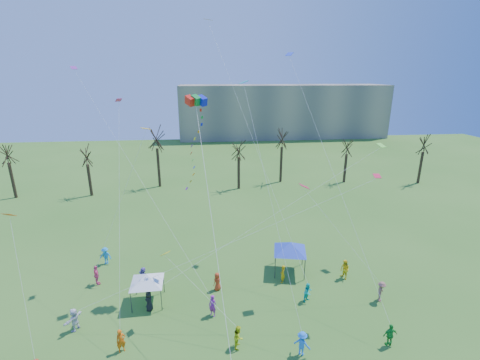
{
  "coord_description": "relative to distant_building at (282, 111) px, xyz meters",
  "views": [
    {
      "loc": [
        -1.1,
        -16.72,
        17.94
      ],
      "look_at": [
        1.19,
        5.0,
        11.0
      ],
      "focal_mm": 25.0,
      "sensor_mm": 36.0,
      "label": 1
    }
  ],
  "objects": [
    {
      "name": "bare_tree_row",
      "position": [
        -20.11,
        -46.07,
        -1.12
      ],
      "size": [
        70.04,
        8.65,
        10.13
      ],
      "color": "black",
      "rests_on": "ground"
    },
    {
      "name": "small_kites_aloft",
      "position": [
        -21.8,
        -70.83,
        5.46
      ],
      "size": [
        30.49,
        19.71,
        31.97
      ],
      "color": "#DE420B",
      "rests_on": "ground"
    },
    {
      "name": "big_box_kite",
      "position": [
        -23.72,
        -72.7,
        4.61
      ],
      "size": [
        1.84,
        7.9,
        19.31
      ],
      "color": "red",
      "rests_on": "ground"
    },
    {
      "name": "festival_crowd",
      "position": [
        -22.93,
        -76.02,
        -6.63
      ],
      "size": [
        25.53,
        14.1,
        1.86
      ],
      "color": "#B43A16",
      "rests_on": "ground"
    },
    {
      "name": "canopy_tent_blue",
      "position": [
        -15.54,
        -71.6,
        -4.9
      ],
      "size": [
        4.0,
        4.0,
        3.07
      ],
      "color": "#3F3F44",
      "rests_on": "ground"
    },
    {
      "name": "canopy_tent_white",
      "position": [
        -28.14,
        -74.86,
        -5.23
      ],
      "size": [
        3.57,
        3.57,
        2.68
      ],
      "color": "#3F3F44",
      "rests_on": "ground"
    },
    {
      "name": "distant_building",
      "position": [
        0.0,
        0.0,
        0.0
      ],
      "size": [
        60.0,
        14.0,
        15.0
      ],
      "primitive_type": "cube",
      "color": "gray",
      "rests_on": "ground"
    }
  ]
}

